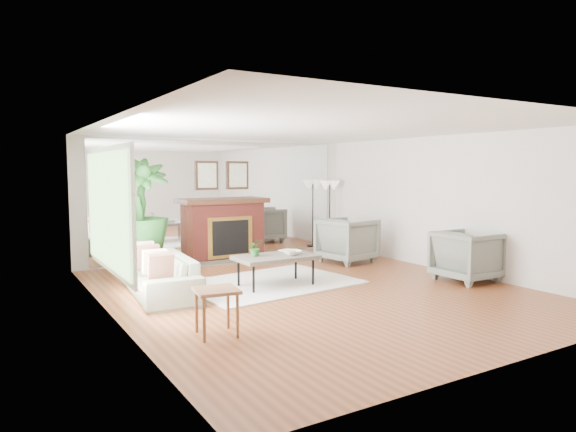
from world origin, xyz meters
TOP-DOWN VIEW (x-y plane):
  - ground at (0.00, 0.00)m, footprint 7.00×7.00m
  - wall_left at (-2.99, 0.00)m, footprint 0.02×7.00m
  - wall_right at (2.99, 0.00)m, footprint 0.02×7.00m
  - wall_back at (0.00, 3.49)m, footprint 6.00×0.02m
  - mirror_panel at (0.00, 3.47)m, footprint 5.40×0.04m
  - window_panel at (-2.96, 0.40)m, footprint 0.04×2.40m
  - fireplace at (0.00, 3.26)m, footprint 1.85×0.83m
  - area_rug at (-0.38, 0.74)m, footprint 2.93×2.24m
  - coffee_table at (-0.38, 0.50)m, footprint 1.29×0.76m
  - sofa at (-2.13, 0.93)m, footprint 0.96×2.11m
  - armchair_back at (1.95, 1.68)m, footprint 1.14×1.12m
  - armchair_front at (2.60, -0.76)m, footprint 0.95×0.92m
  - side_table at (-2.14, -1.24)m, footprint 0.53×0.53m
  - potted_ficus at (-2.01, 2.45)m, footprint 1.02×1.02m
  - floor_lamp at (2.53, 3.10)m, footprint 0.53×0.29m
  - tabletop_plant at (-0.69, 0.61)m, footprint 0.27×0.25m
  - fruit_bowl at (-0.13, 0.42)m, footprint 0.29×0.29m
  - book at (-0.11, 0.66)m, footprint 0.34×0.39m

SIDE VIEW (x-z plane):
  - ground at x=0.00m, z-range 0.00..0.00m
  - area_rug at x=-0.38m, z-range 0.00..0.03m
  - sofa at x=-2.13m, z-range 0.00..0.60m
  - armchair_front at x=2.60m, z-range 0.00..0.85m
  - side_table at x=-2.14m, z-range 0.18..0.72m
  - armchair_back at x=1.95m, z-range 0.00..0.90m
  - coffee_table at x=-0.38m, z-range 0.21..0.72m
  - book at x=-0.11m, z-range 0.51..0.54m
  - fruit_bowl at x=-0.13m, z-range 0.51..0.58m
  - tabletop_plant at x=-0.69m, z-range 0.51..0.78m
  - fireplace at x=0.00m, z-range -0.37..1.68m
  - potted_ficus at x=-2.01m, z-range 0.07..2.15m
  - wall_left at x=-2.99m, z-range 0.00..2.50m
  - wall_right at x=2.99m, z-range 0.00..2.50m
  - wall_back at x=0.00m, z-range 0.00..2.50m
  - mirror_panel at x=0.00m, z-range 0.05..2.45m
  - window_panel at x=-2.96m, z-range 0.60..2.10m
  - floor_lamp at x=2.53m, z-range 0.57..2.19m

